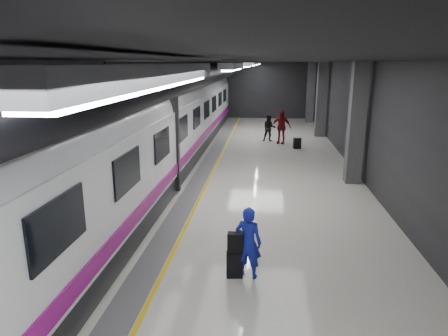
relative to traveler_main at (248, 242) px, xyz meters
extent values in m
plane|color=silver|center=(-0.90, 5.41, -0.79)|extent=(40.00, 40.00, 0.00)
cube|color=black|center=(-0.90, 5.41, 3.71)|extent=(10.00, 40.00, 0.02)
cube|color=#28282B|center=(-0.90, 25.41, 1.46)|extent=(10.00, 0.02, 4.50)
cube|color=#28282B|center=(-5.90, 5.41, 1.46)|extent=(0.02, 40.00, 4.50)
cube|color=#28282B|center=(4.10, 5.41, 1.46)|extent=(0.02, 40.00, 4.50)
cube|color=slate|center=(-2.25, 5.41, -0.78)|extent=(0.65, 39.80, 0.01)
cube|color=yellow|center=(-1.85, 5.41, -0.78)|extent=(0.10, 39.80, 0.01)
cylinder|color=black|center=(-2.20, 5.41, 3.16)|extent=(0.80, 38.00, 0.80)
cube|color=silver|center=(-0.30, -5.59, 3.61)|extent=(0.22, 2.60, 0.10)
cube|color=silver|center=(-0.30, -0.59, 3.61)|extent=(0.22, 2.60, 0.10)
cube|color=silver|center=(-0.30, 4.41, 3.61)|extent=(0.22, 2.60, 0.10)
cube|color=silver|center=(-0.30, 9.41, 3.61)|extent=(0.22, 2.60, 0.10)
cube|color=silver|center=(-0.30, 14.41, 3.61)|extent=(0.22, 2.60, 0.10)
cube|color=silver|center=(-0.30, 19.41, 3.61)|extent=(0.22, 2.60, 0.10)
cube|color=silver|center=(-0.30, 23.41, 3.61)|extent=(0.22, 2.60, 0.10)
cube|color=#515154|center=(3.65, 7.41, 1.46)|extent=(0.55, 0.55, 4.50)
cube|color=#515154|center=(3.65, 17.41, 1.46)|extent=(0.55, 0.55, 4.50)
cube|color=#515154|center=(3.65, 23.41, 1.46)|extent=(0.55, 0.55, 4.50)
cube|color=black|center=(-4.15, 5.41, -0.44)|extent=(2.80, 38.00, 0.60)
cube|color=white|center=(-4.15, 5.41, 0.96)|extent=(2.90, 38.00, 2.20)
cylinder|color=white|center=(-4.15, 5.41, 1.91)|extent=(2.80, 38.00, 2.80)
cube|color=#900D79|center=(-2.68, 5.41, 0.16)|extent=(0.04, 38.00, 0.35)
cube|color=black|center=(-4.15, 5.41, 1.21)|extent=(3.05, 0.25, 3.80)
cube|color=black|center=(-2.68, -2.59, 1.36)|extent=(0.05, 1.60, 0.85)
cube|color=black|center=(-2.68, 0.41, 1.36)|extent=(0.05, 1.60, 0.85)
cube|color=black|center=(-2.68, 3.41, 1.36)|extent=(0.05, 1.60, 0.85)
cube|color=black|center=(-2.68, 6.41, 1.36)|extent=(0.05, 1.60, 0.85)
cube|color=black|center=(-2.68, 9.41, 1.36)|extent=(0.05, 1.60, 0.85)
cube|color=black|center=(-2.68, 12.41, 1.36)|extent=(0.05, 1.60, 0.85)
cube|color=black|center=(-2.68, 15.41, 1.36)|extent=(0.05, 1.60, 0.85)
cube|color=black|center=(-2.68, 18.41, 1.36)|extent=(0.05, 1.60, 0.85)
cube|color=black|center=(-2.68, 21.41, 1.36)|extent=(0.05, 1.60, 0.85)
imported|color=#1928C0|center=(0.00, 0.00, 0.00)|extent=(0.65, 0.51, 1.57)
cube|color=black|center=(-0.28, -0.04, -0.51)|extent=(0.37, 0.26, 0.56)
cube|color=black|center=(-0.27, -0.03, -0.01)|extent=(0.33, 0.18, 0.44)
imported|color=black|center=(0.53, 15.33, -0.01)|extent=(0.83, 0.68, 1.56)
imported|color=maroon|center=(1.19, 14.80, 0.16)|extent=(1.21, 0.82, 1.90)
cube|color=black|center=(2.02, 13.45, -0.51)|extent=(0.43, 0.32, 0.56)
camera|label=1|loc=(0.29, -7.73, 3.67)|focal=32.00mm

